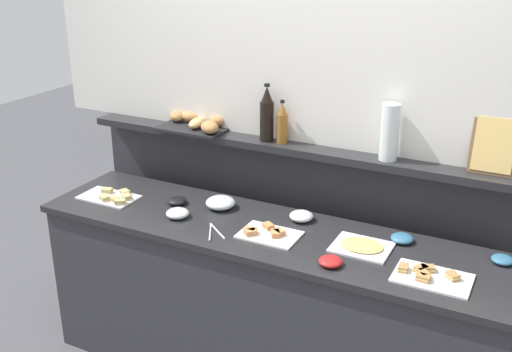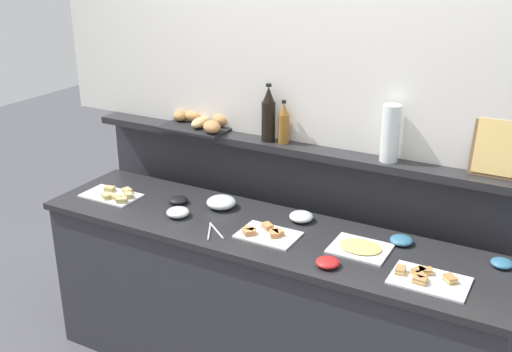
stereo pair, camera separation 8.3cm
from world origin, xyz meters
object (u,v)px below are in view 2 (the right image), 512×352
glass_bowl_large (301,217)px  glass_bowl_medium (221,203)px  wine_bottle_dark (268,115)px  glass_bowl_small (178,213)px  condiment_bowl_teal (328,262)px  cold_cuts_platter (360,248)px  water_carafe (390,133)px  sandwich_platter_front (427,279)px  bread_basket (201,122)px  condiment_bowl_red (178,200)px  sandwich_platter_rear (267,234)px  vinegar_bottle_amber (284,124)px  condiment_bowl_cream (502,263)px  framed_picture (496,147)px  sandwich_platter_side (114,195)px  condiment_bowl_dark (401,240)px  serving_tongs (213,231)px

glass_bowl_large → glass_bowl_medium: size_ratio=0.78×
wine_bottle_dark → glass_bowl_medium: bearing=-116.2°
glass_bowl_small → condiment_bowl_teal: 0.89m
cold_cuts_platter → water_carafe: (-0.01, 0.37, 0.46)m
sandwich_platter_front → bread_basket: bread_basket is taller
sandwich_platter_front → water_carafe: 0.76m
glass_bowl_large → sandwich_platter_front: bearing=-21.2°
condiment_bowl_red → water_carafe: size_ratio=0.37×
sandwich_platter_front → condiment_bowl_red: (-1.40, 0.16, 0.01)m
sandwich_platter_rear → glass_bowl_medium: glass_bowl_medium is taller
bread_basket → water_carafe: size_ratio=1.55×
wine_bottle_dark → sandwich_platter_front: bearing=-26.0°
bread_basket → vinegar_bottle_amber: bearing=-1.1°
glass_bowl_medium → condiment_bowl_teal: size_ratio=1.49×
glass_bowl_large → glass_bowl_small: bearing=-156.1°
glass_bowl_small → condiment_bowl_cream: (1.56, 0.26, -0.00)m
glass_bowl_medium → glass_bowl_large: bearing=7.2°
glass_bowl_small → glass_bowl_large: bearing=23.9°
bread_basket → framed_picture: 1.61m
framed_picture → water_carafe: 0.49m
sandwich_platter_side → condiment_bowl_dark: 1.59m
bread_basket → cold_cuts_platter: bearing=-18.9°
serving_tongs → bread_basket: bread_basket is taller
sandwich_platter_front → condiment_bowl_red: 1.41m
condiment_bowl_red → framed_picture: (1.53, 0.38, 0.44)m
glass_bowl_small → water_carafe: (0.95, 0.48, 0.44)m
condiment_bowl_cream → wine_bottle_dark: wine_bottle_dark is taller
condiment_bowl_cream → wine_bottle_dark: (-1.28, 0.22, 0.45)m
condiment_bowl_dark → condiment_bowl_red: bearing=-174.3°
cold_cuts_platter → condiment_bowl_teal: (-0.07, -0.22, 0.01)m
glass_bowl_large → condiment_bowl_dark: 0.52m
glass_bowl_small → water_carafe: 1.15m
glass_bowl_small → water_carafe: bearing=26.8°
sandwich_platter_side → cold_cuts_platter: 1.42m
sandwich_platter_rear → water_carafe: water_carafe is taller
cold_cuts_platter → glass_bowl_large: 0.40m
bread_basket → sandwich_platter_front: bearing=-19.2°
vinegar_bottle_amber → wine_bottle_dark: size_ratio=0.75×
sandwich_platter_rear → framed_picture: framed_picture is taller
condiment_bowl_dark → water_carafe: bearing=125.8°
glass_bowl_small → condiment_bowl_cream: size_ratio=1.22×
sandwich_platter_front → condiment_bowl_dark: size_ratio=2.98×
glass_bowl_large → serving_tongs: bearing=-135.8°
sandwich_platter_side → serving_tongs: bearing=-7.6°
glass_bowl_medium → glass_bowl_small: bearing=-124.5°
glass_bowl_large → condiment_bowl_red: (-0.68, -0.12, -0.00)m
glass_bowl_small → vinegar_bottle_amber: bearing=53.1°
condiment_bowl_dark → bread_basket: (-1.28, 0.24, 0.34)m
sandwich_platter_front → bread_basket: bearing=160.8°
condiment_bowl_teal → condiment_bowl_cream: bearing=28.5°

